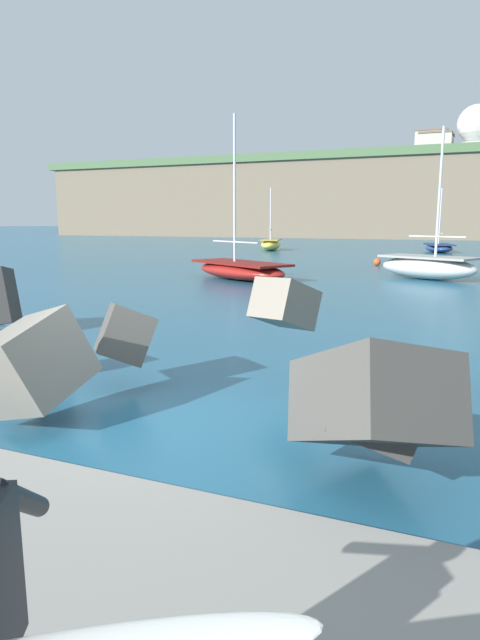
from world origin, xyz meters
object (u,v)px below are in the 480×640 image
boat_near_centre (439,247)px  boat_mid_left (240,269)px  station_building_west (431,147)px  boat_near_right (428,266)px  mooring_buoy_inner (377,262)px  boat_near_left (271,244)px  radar_dome (476,131)px  station_building_central (441,149)px  station_building_east (435,146)px

boat_near_centre → boat_mid_left: size_ratio=0.73×
boat_near_centre → station_building_west: bearing=94.9°
boat_near_right → mooring_buoy_inner: bearing=115.6°
boat_near_left → boat_mid_left: 24.80m
boat_near_right → radar_dome: radar_dome is taller
boat_near_centre → station_building_central: bearing=93.2°
boat_near_right → boat_mid_left: bearing=-156.6°
boat_near_left → station_building_central: bearing=79.5°
boat_near_left → radar_dome: 63.08m
station_building_west → station_building_central: bearing=45.5°
station_building_west → boat_near_centre: bearing=-85.1°
boat_near_right → boat_near_centre: bearing=91.3°
boat_mid_left → station_building_central: bearing=87.1°
boat_near_left → station_building_central: size_ratio=1.12×
boat_near_right → radar_dome: bearing=88.6°
boat_near_right → mooring_buoy_inner: 7.68m
station_building_central → boat_near_right: bearing=-87.4°
mooring_buoy_inner → station_building_west: (-1.98, 71.70, 15.37)m
mooring_buoy_inner → station_building_central: size_ratio=0.09×
boat_near_right → boat_near_left: bearing=126.0°
radar_dome → station_building_east: (-6.19, -4.74, -2.77)m
boat_near_centre → mooring_buoy_inner: bearing=-99.9°
boat_near_left → boat_mid_left: (6.86, -23.83, -0.09)m
boat_near_centre → boat_near_right: size_ratio=0.80×
mooring_buoy_inner → station_building_east: size_ratio=0.08×
boat_near_right → station_building_east: size_ratio=1.18×
boat_near_left → station_building_central: (11.11, 59.84, 14.75)m
boat_mid_left → radar_dome: radar_dome is taller
boat_near_left → radar_dome: (16.77, 58.32, 17.21)m
boat_near_centre → station_building_east: bearing=94.2°
boat_near_left → station_building_west: (9.54, 58.24, 15.03)m
boat_near_centre → station_building_west: size_ratio=0.97×
boat_near_right → station_building_west: size_ratio=1.22×
radar_dome → station_building_central: (-5.65, 1.52, -2.46)m
radar_dome → mooring_buoy_inner: bearing=-94.2°
boat_near_centre → mooring_buoy_inner: 16.31m
station_building_east → radar_dome: bearing=37.4°
boat_near_left → station_building_east: station_building_east is taller
boat_near_right → boat_mid_left: 8.68m
boat_near_centre → station_building_east: (-3.73, 50.98, 14.58)m
boat_near_centre → station_building_central: 59.23m
boat_mid_left → station_building_central: (4.26, 83.67, 14.84)m
boat_near_centre → boat_mid_left: boat_mid_left is taller
boat_mid_left → station_building_west: (2.68, 82.07, 15.12)m
radar_dome → station_building_west: size_ratio=1.70×
boat_near_left → station_building_east: size_ratio=0.97×
boat_mid_left → station_building_west: 83.49m
boat_near_left → boat_near_centre: boat_near_left is taller
boat_near_left → station_building_west: station_building_west is taller
radar_dome → station_building_east: radar_dome is taller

